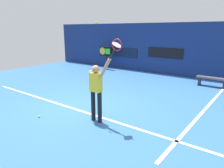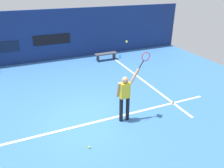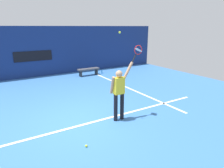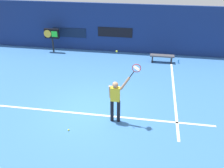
% 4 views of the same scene
% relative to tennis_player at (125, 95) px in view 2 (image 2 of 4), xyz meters
% --- Properties ---
extents(ground_plane, '(18.00, 18.00, 0.00)m').
position_rel_tennis_player_xyz_m(ground_plane, '(-1.21, 0.62, -1.01)').
color(ground_plane, '#3870B2').
extents(back_wall, '(18.00, 0.20, 3.05)m').
position_rel_tennis_player_xyz_m(back_wall, '(-1.21, 7.72, 0.52)').
color(back_wall, navy).
rests_on(back_wall, ground_plane).
extents(sponsor_banner_center, '(2.20, 0.03, 0.60)m').
position_rel_tennis_player_xyz_m(sponsor_banner_center, '(-1.21, 7.60, 0.29)').
color(sponsor_banner_center, black).
extents(court_baseline, '(10.00, 0.10, 0.01)m').
position_rel_tennis_player_xyz_m(court_baseline, '(-1.21, 0.26, -1.00)').
color(court_baseline, white).
rests_on(court_baseline, ground_plane).
extents(court_sideline, '(0.10, 7.00, 0.01)m').
position_rel_tennis_player_xyz_m(court_sideline, '(2.36, 2.62, -1.00)').
color(court_sideline, white).
rests_on(court_sideline, ground_plane).
extents(tennis_player, '(0.79, 0.31, 1.93)m').
position_rel_tennis_player_xyz_m(tennis_player, '(0.00, 0.00, 0.00)').
color(tennis_player, black).
rests_on(tennis_player, ground_plane).
extents(tennis_racket, '(0.46, 0.27, 0.60)m').
position_rel_tennis_player_xyz_m(tennis_racket, '(0.71, -0.00, 1.25)').
color(tennis_racket, black).
extents(tennis_ball, '(0.07, 0.07, 0.07)m').
position_rel_tennis_player_xyz_m(tennis_ball, '(0.02, 0.03, 1.83)').
color(tennis_ball, '#CCE033').
extents(court_bench, '(1.40, 0.36, 0.45)m').
position_rel_tennis_player_xyz_m(court_bench, '(1.80, 6.30, -0.67)').
color(court_bench, '#4C4C51').
rests_on(court_bench, ground_plane).
extents(water_bottle, '(0.07, 0.07, 0.24)m').
position_rel_tennis_player_xyz_m(water_bottle, '(2.77, 6.30, -0.89)').
color(water_bottle, '#338CD8').
rests_on(water_bottle, ground_plane).
extents(spare_ball, '(0.07, 0.07, 0.07)m').
position_rel_tennis_player_xyz_m(spare_ball, '(-1.60, -0.90, -0.98)').
color(spare_ball, '#CCE033').
rests_on(spare_ball, ground_plane).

